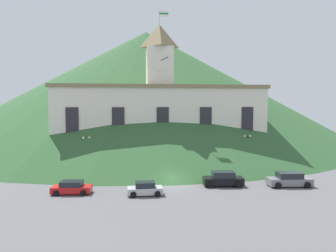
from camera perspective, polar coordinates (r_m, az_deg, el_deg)
name	(u,v)px	position (r m, az deg, el deg)	size (l,w,h in m)	color
ground_plane	(175,186)	(41.54, 1.14, -10.32)	(160.00, 160.00, 0.00)	#565659
civic_building	(160,120)	(58.33, -1.48, 1.01)	(36.47, 10.67, 26.50)	silver
banner_fence	(165,162)	(50.69, -0.49, -6.21)	(32.63, 0.12, 2.64)	#1E8438
hillside_backdrop	(146,86)	(95.95, -3.81, 6.98)	(111.79, 111.79, 30.83)	#2D562D
street_lamp_far_right	(86,146)	(51.33, -14.02, -3.42)	(1.26, 0.36, 5.23)	black
street_lamp_center	(163,148)	(51.36, -0.90, -3.82)	(1.26, 0.36, 4.51)	black
street_lamp_far_left	(247,144)	(54.58, 13.64, -3.03)	(1.26, 0.36, 5.16)	black
car_yellow_coupe	(147,173)	(45.81, -3.67, -8.18)	(4.33, 2.38, 1.35)	yellow
car_black_suv	(223,179)	(41.79, 9.57, -9.12)	(5.06, 2.73, 1.80)	black
car_silver_hatch	(145,189)	(37.30, -4.03, -10.88)	(3.91, 2.03, 1.50)	#B7B7BC
car_gray_pickup	(289,180)	(43.68, 20.38, -8.77)	(5.43, 2.67, 1.75)	slate
car_red_sedan	(72,188)	(39.38, -16.43, -10.27)	(4.53, 2.41, 1.45)	red
pedestrian	(247,166)	(50.74, 13.53, -6.79)	(0.50, 0.50, 1.64)	#4C4C4C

